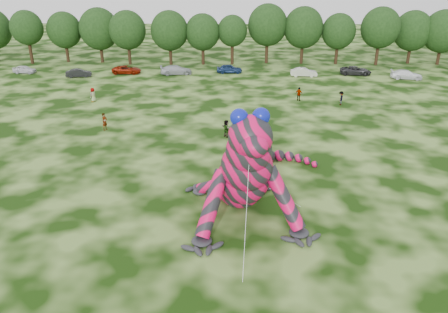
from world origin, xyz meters
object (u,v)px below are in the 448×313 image
(tree_14, at_px, (412,37))
(car_6, at_px, (356,71))
(tree_7, at_px, (170,38))
(spectator_4, at_px, (93,95))
(tree_12, at_px, (338,39))
(spectator_2, at_px, (341,98))
(car_4, at_px, (229,69))
(inflatable_gecko, at_px, (238,148))
(tree_15, at_px, (442,37))
(spectator_0, at_px, (105,122))
(tree_4, at_px, (65,37))
(spectator_5, at_px, (226,128))
(tree_13, at_px, (379,36))
(tree_9, at_px, (232,40))
(car_5, at_px, (304,72))
(car_0, at_px, (24,69))
(car_7, at_px, (406,75))
(car_2, at_px, (127,70))
(tree_10, at_px, (267,34))
(spectator_3, at_px, (299,94))
(tree_11, at_px, (303,35))
(tree_5, at_px, (100,35))
(car_1, at_px, (79,73))
(car_3, at_px, (176,70))
(tree_8, at_px, (203,39))
(tree_3, at_px, (28,37))

(tree_14, relative_size, car_6, 1.88)
(tree_7, bearing_deg, spectator_4, -106.01)
(tree_12, height_order, spectator_2, tree_12)
(spectator_4, bearing_deg, car_4, 159.36)
(inflatable_gecko, relative_size, tree_12, 1.90)
(tree_15, distance_m, spectator_0, 62.64)
(inflatable_gecko, distance_m, spectator_4, 32.27)
(tree_4, xyz_separation_m, spectator_5, (30.28, -38.87, -3.62))
(tree_13, bearing_deg, tree_9, 179.52)
(tree_9, distance_m, car_5, 15.60)
(car_5, bearing_deg, car_0, 91.38)
(car_7, bearing_deg, spectator_2, 147.28)
(car_2, bearing_deg, car_0, 90.23)
(tree_10, xyz_separation_m, car_4, (-6.76, -8.65, -4.53))
(tree_10, distance_m, tree_14, 26.07)
(tree_7, distance_m, car_5, 24.90)
(spectator_4, bearing_deg, tree_9, 168.67)
(tree_10, relative_size, spectator_3, 5.88)
(tree_11, xyz_separation_m, tree_14, (19.68, 0.53, -0.33))
(car_4, bearing_deg, tree_5, 68.57)
(inflatable_gecko, bearing_deg, car_1, 112.51)
(car_1, xyz_separation_m, car_5, (36.30, 1.20, 0.05))
(tree_4, height_order, spectator_3, tree_4)
(tree_15, height_order, car_3, tree_15)
(car_4, height_order, spectator_4, spectator_4)
(car_5, height_order, car_7, car_5)
(tree_14, relative_size, car_7, 1.95)
(car_0, distance_m, spectator_2, 51.64)
(car_5, xyz_separation_m, spectator_2, (2.40, -15.88, 0.18))
(tree_11, height_order, car_4, tree_11)
(car_4, height_order, car_6, car_4)
(inflatable_gecko, relative_size, spectator_5, 9.33)
(tree_9, relative_size, spectator_2, 4.91)
(car_3, bearing_deg, tree_8, -34.46)
(car_2, xyz_separation_m, car_6, (37.82, -0.05, 0.03))
(tree_9, relative_size, spectator_3, 4.86)
(tree_10, xyz_separation_m, tree_13, (19.73, -1.45, -0.19))
(car_2, relative_size, car_4, 1.12)
(tree_15, bearing_deg, tree_9, -179.35)
(car_0, relative_size, spectator_0, 1.99)
(spectator_4, bearing_deg, spectator_0, 47.34)
(tree_13, xyz_separation_m, spectator_0, (-39.68, -35.48, -4.12))
(tree_8, xyz_separation_m, car_6, (25.62, -7.96, -3.78))
(inflatable_gecko, bearing_deg, tree_8, 86.87)
(tree_3, relative_size, spectator_0, 5.00)
(tree_3, relative_size, tree_9, 1.09)
(car_7, distance_m, spectator_5, 38.49)
(inflatable_gecko, height_order, car_7, inflatable_gecko)
(tree_5, distance_m, tree_13, 50.27)
(tree_8, relative_size, tree_14, 0.95)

